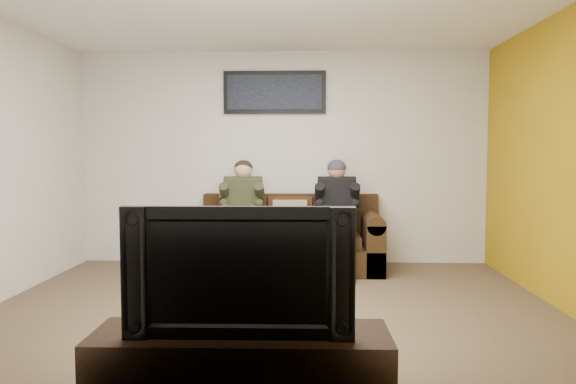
{
  "coord_description": "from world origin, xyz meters",
  "views": [
    {
      "loc": [
        0.3,
        -4.69,
        1.36
      ],
      "look_at": [
        0.09,
        1.2,
        0.95
      ],
      "focal_mm": 35.0,
      "sensor_mm": 36.0,
      "label": 1
    }
  ],
  "objects_px": {
    "person_right": "(337,210)",
    "framed_poster": "(275,92)",
    "sofa": "(290,241)",
    "cat": "(284,227)",
    "tv_stand": "(241,377)",
    "television": "(241,269)",
    "person_left": "(242,210)"
  },
  "relations": [
    {
      "from": "cat",
      "to": "framed_poster",
      "type": "bearing_deg",
      "value": 103.33
    },
    {
      "from": "framed_poster",
      "to": "person_left",
      "type": "bearing_deg",
      "value": -121.14
    },
    {
      "from": "tv_stand",
      "to": "person_right",
      "type": "bearing_deg",
      "value": 78.92
    },
    {
      "from": "sofa",
      "to": "tv_stand",
      "type": "xyz_separation_m",
      "value": [
        -0.13,
        -3.78,
        -0.09
      ]
    },
    {
      "from": "sofa",
      "to": "person_left",
      "type": "height_order",
      "value": "person_left"
    },
    {
      "from": "person_left",
      "to": "cat",
      "type": "distance_m",
      "value": 0.52
    },
    {
      "from": "sofa",
      "to": "framed_poster",
      "type": "xyz_separation_m",
      "value": [
        -0.2,
        0.39,
        1.77
      ]
    },
    {
      "from": "person_right",
      "to": "cat",
      "type": "bearing_deg",
      "value": -179.18
    },
    {
      "from": "cat",
      "to": "sofa",
      "type": "bearing_deg",
      "value": 70.92
    },
    {
      "from": "framed_poster",
      "to": "tv_stand",
      "type": "height_order",
      "value": "framed_poster"
    },
    {
      "from": "person_right",
      "to": "tv_stand",
      "type": "distance_m",
      "value": 3.69
    },
    {
      "from": "cat",
      "to": "tv_stand",
      "type": "bearing_deg",
      "value": -90.98
    },
    {
      "from": "sofa",
      "to": "framed_poster",
      "type": "relative_size",
      "value": 1.69
    },
    {
      "from": "framed_poster",
      "to": "tv_stand",
      "type": "distance_m",
      "value": 4.57
    },
    {
      "from": "person_right",
      "to": "framed_poster",
      "type": "relative_size",
      "value": 1.03
    },
    {
      "from": "sofa",
      "to": "person_right",
      "type": "relative_size",
      "value": 1.64
    },
    {
      "from": "person_left",
      "to": "framed_poster",
      "type": "height_order",
      "value": "framed_poster"
    },
    {
      "from": "person_left",
      "to": "television",
      "type": "distance_m",
      "value": 3.62
    },
    {
      "from": "cat",
      "to": "framed_poster",
      "type": "height_order",
      "value": "framed_poster"
    },
    {
      "from": "sofa",
      "to": "person_right",
      "type": "height_order",
      "value": "person_right"
    },
    {
      "from": "cat",
      "to": "television",
      "type": "xyz_separation_m",
      "value": [
        -0.06,
        -3.59,
        0.27
      ]
    },
    {
      "from": "sofa",
      "to": "television",
      "type": "distance_m",
      "value": 3.81
    },
    {
      "from": "cat",
      "to": "tv_stand",
      "type": "xyz_separation_m",
      "value": [
        -0.06,
        -3.59,
        -0.29
      ]
    },
    {
      "from": "person_left",
      "to": "tv_stand",
      "type": "height_order",
      "value": "person_left"
    },
    {
      "from": "framed_poster",
      "to": "person_right",
      "type": "bearing_deg",
      "value": -37.34
    },
    {
      "from": "sofa",
      "to": "cat",
      "type": "relative_size",
      "value": 3.2
    },
    {
      "from": "sofa",
      "to": "cat",
      "type": "distance_m",
      "value": 0.28
    },
    {
      "from": "cat",
      "to": "person_right",
      "type": "bearing_deg",
      "value": 0.82
    },
    {
      "from": "person_right",
      "to": "tv_stand",
      "type": "xyz_separation_m",
      "value": [
        -0.67,
        -3.6,
        -0.48
      ]
    },
    {
      "from": "person_left",
      "to": "television",
      "type": "xyz_separation_m",
      "value": [
        0.42,
        -3.6,
        0.07
      ]
    },
    {
      "from": "sofa",
      "to": "tv_stand",
      "type": "height_order",
      "value": "sofa"
    },
    {
      "from": "sofa",
      "to": "framed_poster",
      "type": "height_order",
      "value": "framed_poster"
    }
  ]
}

